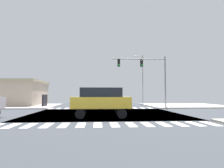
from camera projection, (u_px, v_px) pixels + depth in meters
ground at (105, 114)px, 19.44m from camera, size 90.00×90.00×0.05m
sidewalk_corner_ne at (184, 105)px, 32.33m from camera, size 12.00×12.00×0.14m
sidewalk_corner_nw at (16, 106)px, 30.46m from camera, size 12.00×12.00×0.14m
crosswalk_near at (106, 125)px, 12.15m from camera, size 13.50×2.00×0.01m
crosswalk_far at (101, 108)px, 26.69m from camera, size 13.50×2.00×0.01m
traffic_signal_mast at (145, 69)px, 27.49m from camera, size 7.35×0.55×7.03m
street_lamp at (142, 75)px, 38.18m from camera, size 1.78×0.32×9.21m
bank_building at (3, 93)px, 32.85m from camera, size 14.02×9.86×4.09m
sedan_farside_1 at (90, 98)px, 35.85m from camera, size 1.80×4.30×1.88m
sedan_queued_2 at (92, 97)px, 51.23m from camera, size 1.80×4.30×1.88m
suv_trailing_4 at (101, 100)px, 15.99m from camera, size 4.60×1.96×2.34m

